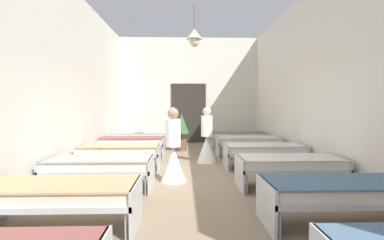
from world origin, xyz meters
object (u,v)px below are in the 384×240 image
object	(u,v)px
bed_right_row_3	(264,150)
bed_left_row_1	(60,194)
bed_left_row_4	(132,142)
nurse_mid_aisle	(207,143)
bed_left_row_3	(120,151)
bed_left_row_5	(141,136)
bed_right_row_1	(339,191)
bed_left_row_2	(100,165)
bed_right_row_2	(290,164)
bed_right_row_4	(248,141)
potted_plant	(182,128)
nurse_near_aisle	(173,155)
bed_right_row_5	(238,135)

from	to	relation	value
bed_right_row_3	bed_left_row_1	bearing A→B (deg)	-135.48
bed_left_row_4	nurse_mid_aisle	xyz separation A→B (m)	(2.14, -0.99, 0.09)
bed_left_row_3	bed_left_row_5	world-z (taller)	same
bed_right_row_1	bed_left_row_2	world-z (taller)	same
bed_right_row_2	nurse_mid_aisle	distance (m)	2.77
bed_left_row_1	bed_right_row_4	distance (m)	6.19
bed_left_row_2	potted_plant	distance (m)	4.71
bed_right_row_4	bed_left_row_5	distance (m)	3.87
bed_left_row_5	nurse_near_aisle	bearing A→B (deg)	-74.13
bed_left_row_4	bed_right_row_5	bearing A→B (deg)	26.19
nurse_mid_aisle	potted_plant	world-z (taller)	nurse_mid_aisle
bed_left_row_3	potted_plant	size ratio (longest dim) A/B	1.52
nurse_near_aisle	potted_plant	xyz separation A→B (m)	(0.15, 3.95, 0.24)
bed_left_row_1	bed_left_row_5	size ratio (longest dim) A/B	1.00
bed_left_row_1	nurse_mid_aisle	size ratio (longest dim) A/B	1.28
bed_left_row_2	nurse_near_aisle	distance (m)	1.41
bed_left_row_2	bed_right_row_3	bearing A→B (deg)	26.19
potted_plant	bed_right_row_3	bearing A→B (deg)	-53.82
nurse_mid_aisle	potted_plant	bearing A→B (deg)	-71.10
bed_left_row_2	nurse_near_aisle	size ratio (longest dim) A/B	1.28
bed_left_row_3	bed_right_row_5	distance (m)	4.87
bed_right_row_1	bed_left_row_2	bearing A→B (deg)	153.81
bed_left_row_2	nurse_near_aisle	bearing A→B (deg)	21.26
bed_right_row_3	bed_right_row_2	bearing A→B (deg)	-90.00
bed_left_row_5	potted_plant	xyz separation A→B (m)	(1.46, -0.66, 0.33)
bed_left_row_1	bed_right_row_5	size ratio (longest dim) A/B	1.00
bed_left_row_3	bed_right_row_4	size ratio (longest dim) A/B	1.00
bed_left_row_4	bed_left_row_5	xyz separation A→B (m)	(0.00, 1.71, 0.00)
bed_left_row_5	nurse_near_aisle	world-z (taller)	nurse_near_aisle
bed_left_row_2	bed_right_row_4	world-z (taller)	same
bed_right_row_1	potted_plant	xyz separation A→B (m)	(-2.02, 6.17, 0.33)
bed_left_row_3	nurse_mid_aisle	size ratio (longest dim) A/B	1.28
bed_right_row_3	potted_plant	distance (m)	3.43
bed_left_row_3	potted_plant	distance (m)	3.13
bed_right_row_1	bed_left_row_2	xyz separation A→B (m)	(-3.47, 1.71, 0.00)
bed_left_row_1	bed_left_row_4	world-z (taller)	same
bed_left_row_1	bed_left_row_5	world-z (taller)	same
bed_right_row_2	bed_left_row_3	size ratio (longest dim) A/B	1.00
bed_right_row_1	nurse_mid_aisle	xyz separation A→B (m)	(-1.34, 4.13, 0.09)
bed_right_row_2	nurse_near_aisle	distance (m)	2.22
bed_left_row_5	bed_left_row_4	bearing A→B (deg)	-90.00
bed_right_row_3	bed_right_row_4	bearing A→B (deg)	90.00
bed_right_row_4	bed_left_row_5	xyz separation A→B (m)	(-3.47, 1.71, 0.00)
bed_right_row_2	nurse_mid_aisle	bearing A→B (deg)	118.87
bed_left_row_4	nurse_near_aisle	world-z (taller)	nurse_near_aisle
bed_left_row_5	bed_left_row_1	bearing A→B (deg)	-90.00
bed_left_row_2	bed_left_row_5	world-z (taller)	same
nurse_mid_aisle	bed_left_row_5	bearing A→B (deg)	-51.17
bed_left_row_2	nurse_mid_aisle	size ratio (longest dim) A/B	1.28
bed_left_row_1	bed_left_row_2	distance (m)	1.71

